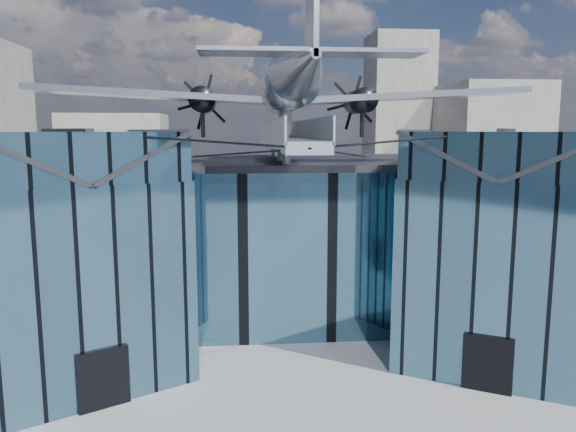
{
  "coord_description": "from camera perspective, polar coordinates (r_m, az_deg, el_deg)",
  "views": [
    {
      "loc": [
        -2.67,
        -27.63,
        11.78
      ],
      "look_at": [
        0.0,
        2.0,
        7.2
      ],
      "focal_mm": 35.0,
      "sensor_mm": 36.0,
      "label": 1
    }
  ],
  "objects": [
    {
      "name": "bg_towers",
      "position": [
        78.24,
        -2.15,
        7.45
      ],
      "size": [
        77.0,
        24.5,
        26.0
      ],
      "color": "gray",
      "rests_on": "ground"
    },
    {
      "name": "ground_plane",
      "position": [
        30.15,
        0.35,
        -14.24
      ],
      "size": [
        120.0,
        120.0,
        0.0
      ],
      "primitive_type": "plane",
      "color": "gray"
    },
    {
      "name": "museum",
      "position": [
        34.13,
        -0.58,
        -1.79
      ],
      "size": [
        32.88,
        24.5,
        17.6
      ],
      "color": "#426C86",
      "rests_on": "ground"
    },
    {
      "name": "tree_side_e",
      "position": [
        47.7,
        24.58,
        -2.3
      ],
      "size": [
        4.11,
        4.11,
        4.86
      ],
      "rotation": [
        0.0,
        0.0,
        0.42
      ],
      "color": "#342115",
      "rests_on": "ground"
    }
  ]
}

